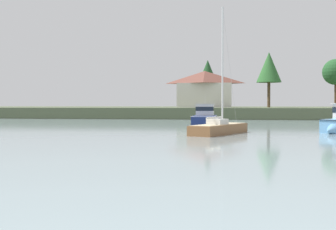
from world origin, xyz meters
name	(u,v)px	position (x,y,z in m)	size (l,w,h in m)	color
far_shore_bank	(173,111)	(0.00, 92.43, 1.06)	(250.62, 52.01, 2.12)	#4C563D
sailboat_wood	(219,131)	(13.21, 29.90, 0.26)	(5.44, 8.41, 12.65)	brown
cruiser_navy	(205,120)	(10.64, 48.95, 0.61)	(3.12, 9.35, 5.17)	navy
shore_tree_inland_b	(269,68)	(21.94, 81.21, 10.53)	(5.21, 5.21, 11.67)	brown
shore_tree_inland_a	(208,74)	(8.47, 91.17, 10.11)	(5.13, 5.13, 11.25)	brown
shore_tree_right	(336,72)	(36.66, 86.83, 9.81)	(5.68, 5.68, 10.57)	brown
cottage_hillside	(205,88)	(8.30, 83.49, 6.27)	(12.62, 7.42, 8.03)	silver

